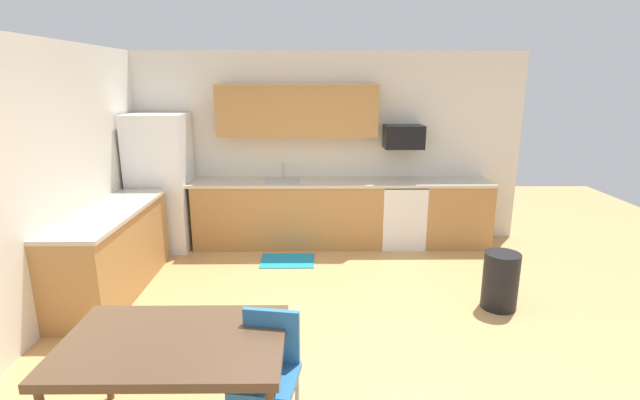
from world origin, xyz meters
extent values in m
plane|color=tan|center=(0.00, 0.00, 0.00)|extent=(12.00, 12.00, 0.00)
cube|color=silver|center=(0.00, 2.65, 1.35)|extent=(5.80, 0.10, 2.70)
cube|color=silver|center=(-2.65, 0.00, 1.35)|extent=(0.10, 5.80, 2.70)
cube|color=#AD7A42|center=(-0.44, 2.30, 0.45)|extent=(2.63, 0.60, 0.90)
cube|color=#AD7A42|center=(1.94, 2.30, 0.45)|extent=(0.92, 0.60, 0.90)
cube|color=#AD7A42|center=(-2.30, 0.80, 0.45)|extent=(0.60, 2.00, 0.90)
cube|color=beige|center=(0.00, 2.30, 0.92)|extent=(4.80, 0.64, 0.04)
cube|color=beige|center=(-2.30, 0.80, 0.92)|extent=(0.64, 2.00, 0.04)
cube|color=#AD7A42|center=(-0.30, 2.43, 1.90)|extent=(2.20, 0.34, 0.70)
cube|color=white|center=(-2.18, 2.22, 0.94)|extent=(0.76, 0.70, 1.87)
cube|color=white|center=(1.18, 2.30, 0.44)|extent=(0.60, 0.60, 0.88)
cube|color=black|center=(1.18, 2.30, 0.90)|extent=(0.60, 0.60, 0.03)
cube|color=black|center=(1.18, 2.40, 1.54)|extent=(0.54, 0.36, 0.32)
cube|color=#A5A8AD|center=(-0.51, 2.30, 0.88)|extent=(0.48, 0.40, 0.14)
cylinder|color=#B2B5BA|center=(-0.51, 2.48, 1.04)|extent=(0.02, 0.02, 0.24)
cube|color=brown|center=(-0.95, -1.43, 0.70)|extent=(1.40, 0.90, 0.06)
cylinder|color=brown|center=(-1.59, -1.04, 0.33)|extent=(0.05, 0.05, 0.67)
cylinder|color=brown|center=(-0.31, -1.04, 0.33)|extent=(0.05, 0.05, 0.67)
cube|color=#2D72B7|center=(-0.37, -1.46, 0.45)|extent=(0.46, 0.46, 0.05)
cube|color=#2D72B7|center=(-0.34, -1.29, 0.65)|extent=(0.38, 0.10, 0.40)
cylinder|color=#B2B2B7|center=(-0.51, -1.27, 0.21)|extent=(0.03, 0.03, 0.42)
cylinder|color=#B2B2B7|center=(-0.18, -1.32, 0.21)|extent=(0.03, 0.03, 0.42)
cylinder|color=black|center=(1.86, 0.36, 0.30)|extent=(0.36, 0.36, 0.60)
cube|color=#198CBF|center=(-0.42, 1.65, 0.01)|extent=(0.70, 0.50, 0.01)
camera|label=1|loc=(-0.05, -4.06, 2.32)|focal=26.11mm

